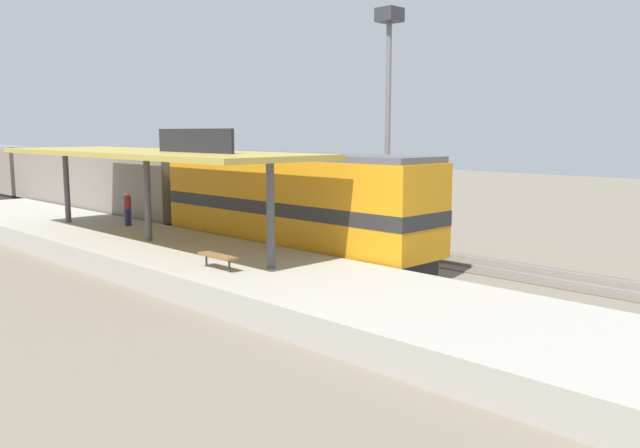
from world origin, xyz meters
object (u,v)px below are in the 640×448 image
object	(u,v)px
person_waiting	(128,207)
light_mast	(389,75)
locomotive	(290,204)
platform_bench	(217,256)
passenger_carriage_front	(98,183)

from	to	relation	value
person_waiting	light_mast	bearing A→B (deg)	-34.22
locomotive	light_mast	world-z (taller)	light_mast
person_waiting	locomotive	bearing A→B (deg)	-69.91
platform_bench	passenger_carriage_front	distance (m)	21.84
locomotive	person_waiting	xyz separation A→B (m)	(-3.10, 8.48, -0.56)
locomotive	light_mast	size ratio (longest dim) A/B	1.23
passenger_carriage_front	person_waiting	size ratio (longest dim) A/B	11.70
locomotive	platform_bench	bearing A→B (deg)	-153.61
light_mast	passenger_carriage_front	bearing A→B (deg)	114.73
platform_bench	passenger_carriage_front	world-z (taller)	passenger_carriage_front
light_mast	person_waiting	world-z (taller)	light_mast
passenger_carriage_front	person_waiting	xyz separation A→B (m)	(-3.10, -9.52, -0.46)
platform_bench	locomotive	xyz separation A→B (m)	(6.00, 2.98, 1.07)
platform_bench	person_waiting	world-z (taller)	person_waiting
passenger_carriage_front	light_mast	bearing A→B (deg)	-65.27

